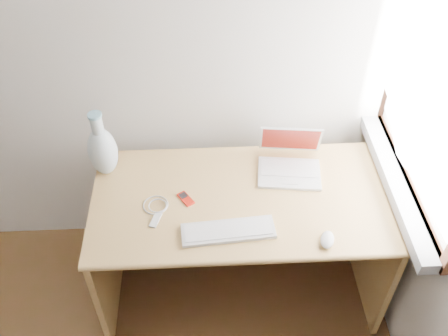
{
  "coord_description": "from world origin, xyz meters",
  "views": [
    {
      "loc": [
        0.82,
        -0.25,
        2.42
      ],
      "look_at": [
        0.9,
        1.35,
        0.87
      ],
      "focal_mm": 40.0,
      "sensor_mm": 36.0,
      "label": 1
    }
  ],
  "objects_px": {
    "vase": "(102,150)",
    "external_keyboard": "(228,231)",
    "laptop": "(289,162)",
    "desk": "(240,213)"
  },
  "relations": [
    {
      "from": "desk",
      "to": "external_keyboard",
      "type": "height_order",
      "value": "external_keyboard"
    },
    {
      "from": "desk",
      "to": "laptop",
      "type": "distance_m",
      "value": 0.36
    },
    {
      "from": "laptop",
      "to": "external_keyboard",
      "type": "relative_size",
      "value": 0.78
    },
    {
      "from": "desk",
      "to": "external_keyboard",
      "type": "relative_size",
      "value": 3.38
    },
    {
      "from": "desk",
      "to": "laptop",
      "type": "relative_size",
      "value": 4.35
    },
    {
      "from": "vase",
      "to": "desk",
      "type": "bearing_deg",
      "value": -10.37
    },
    {
      "from": "external_keyboard",
      "to": "laptop",
      "type": "bearing_deg",
      "value": 45.82
    },
    {
      "from": "laptop",
      "to": "external_keyboard",
      "type": "xyz_separation_m",
      "value": [
        -0.31,
        -0.38,
        -0.04
      ]
    },
    {
      "from": "laptop",
      "to": "external_keyboard",
      "type": "bearing_deg",
      "value": -122.8
    },
    {
      "from": "vase",
      "to": "external_keyboard",
      "type": "bearing_deg",
      "value": -35.49
    }
  ]
}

